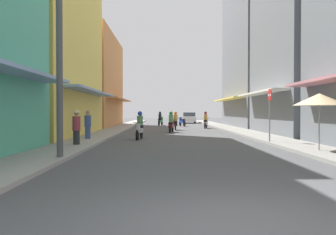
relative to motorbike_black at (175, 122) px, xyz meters
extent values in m
plane|color=#4C4C4F|center=(-0.03, -1.32, -0.70)|extent=(115.42, 115.42, 0.00)
cube|color=#9E9991|center=(-5.01, -1.32, -0.64)|extent=(1.98, 60.46, 0.12)
cube|color=gray|center=(4.94, -1.32, -0.64)|extent=(1.98, 60.46, 0.12)
cube|color=#EFD159|center=(-9.00, -6.74, 6.52)|extent=(6.00, 11.89, 14.45)
cube|color=#8CA5CC|center=(-5.50, -6.74, 2.10)|extent=(1.10, 10.70, 0.12)
cube|color=#D88C4C|center=(-9.00, 6.42, 3.96)|extent=(6.00, 12.95, 9.33)
cube|color=#D88C4C|center=(-5.50, 6.42, 2.10)|extent=(1.10, 11.66, 0.12)
cube|color=slate|center=(8.93, -5.77, 6.86)|extent=(6.00, 9.07, 15.13)
cube|color=silver|center=(5.43, -5.77, 2.10)|extent=(1.10, 8.16, 0.12)
cube|color=slate|center=(8.93, 5.41, 7.13)|extent=(6.00, 12.07, 15.66)
cube|color=#EFD159|center=(5.43, 5.41, 2.10)|extent=(1.10, 10.86, 0.12)
cylinder|color=black|center=(0.00, 0.65, -0.42)|extent=(0.08, 0.56, 0.56)
cylinder|color=black|center=(0.00, -0.60, -0.42)|extent=(0.08, 0.56, 0.56)
cube|color=black|center=(0.00, -0.02, -0.20)|extent=(0.28, 1.00, 0.24)
cube|color=black|center=(0.00, -0.22, 0.00)|extent=(0.28, 0.56, 0.14)
cylinder|color=black|center=(0.00, 0.53, 0.00)|extent=(0.28, 0.28, 0.45)
cylinder|color=black|center=(0.00, 0.53, 0.25)|extent=(0.55, 0.03, 0.03)
cylinder|color=#BF8C3F|center=(0.00, -0.17, 0.35)|extent=(0.34, 0.34, 0.55)
sphere|color=orange|center=(0.00, -0.17, 0.75)|extent=(0.26, 0.26, 0.26)
cylinder|color=black|center=(-1.20, 9.88, -0.42)|extent=(0.22, 0.56, 0.56)
cylinder|color=black|center=(-1.51, 8.66, -0.42)|extent=(0.22, 0.56, 0.56)
cube|color=#197233|center=(-1.37, 9.22, -0.20)|extent=(0.52, 1.04, 0.24)
cube|color=black|center=(-1.42, 9.03, 0.00)|extent=(0.41, 0.61, 0.14)
cylinder|color=#197233|center=(-1.23, 9.76, 0.00)|extent=(0.28, 0.28, 0.45)
cylinder|color=black|center=(-1.23, 9.76, 0.25)|extent=(0.54, 0.17, 0.03)
cylinder|color=#262628|center=(-1.40, 9.08, 0.35)|extent=(0.34, 0.34, 0.55)
sphere|color=black|center=(-1.40, 9.08, 0.75)|extent=(0.26, 0.26, 0.26)
cylinder|color=black|center=(-2.42, -9.86, -0.42)|extent=(0.14, 0.57, 0.56)
cylinder|color=black|center=(-2.28, -8.61, -0.42)|extent=(0.14, 0.57, 0.56)
cube|color=#B2B2B7|center=(-2.34, -9.19, -0.20)|extent=(0.39, 1.03, 0.24)
cube|color=black|center=(-2.32, -8.99, 0.00)|extent=(0.34, 0.59, 0.14)
cylinder|color=#B2B2B7|center=(-2.40, -9.73, 0.00)|extent=(0.28, 0.28, 0.45)
cylinder|color=black|center=(-2.40, -9.73, 0.25)|extent=(0.55, 0.09, 0.03)
cylinder|color=#598C59|center=(-2.32, -9.04, 0.35)|extent=(0.34, 0.34, 0.55)
sphere|color=#1E38B7|center=(-2.32, -9.04, 0.75)|extent=(0.26, 0.26, 0.26)
cylinder|color=black|center=(3.09, 3.61, -0.42)|extent=(0.22, 0.56, 0.56)
cylinder|color=black|center=(2.78, 2.40, -0.42)|extent=(0.22, 0.56, 0.56)
cube|color=silver|center=(2.92, 2.96, -0.20)|extent=(0.52, 1.04, 0.24)
cube|color=black|center=(2.87, 2.77, 0.00)|extent=(0.41, 0.61, 0.14)
cylinder|color=silver|center=(3.06, 3.49, 0.00)|extent=(0.28, 0.28, 0.45)
cylinder|color=black|center=(3.06, 3.49, 0.25)|extent=(0.54, 0.17, 0.03)
cylinder|color=#BF8C3F|center=(2.89, 2.81, 0.35)|extent=(0.34, 0.34, 0.55)
sphere|color=maroon|center=(2.89, 2.81, 0.75)|extent=(0.26, 0.26, 0.26)
cylinder|color=black|center=(0.79, 7.98, -0.42)|extent=(0.24, 0.56, 0.56)
cylinder|color=black|center=(1.17, 6.78, -0.42)|extent=(0.24, 0.56, 0.56)
cube|color=#1E38B7|center=(0.99, 7.33, -0.20)|extent=(0.57, 1.04, 0.24)
cube|color=black|center=(1.05, 7.14, 0.00)|extent=(0.44, 0.62, 0.14)
cylinder|color=#1E38B7|center=(0.83, 7.86, 0.00)|extent=(0.28, 0.28, 0.45)
cylinder|color=black|center=(0.83, 7.86, 0.25)|extent=(0.53, 0.19, 0.03)
cylinder|color=black|center=(-0.30, -2.49, -0.42)|extent=(0.18, 0.57, 0.56)
cylinder|color=black|center=(-0.52, -3.72, -0.42)|extent=(0.18, 0.57, 0.56)
cube|color=maroon|center=(-0.42, -3.16, -0.20)|extent=(0.45, 1.03, 0.24)
cube|color=black|center=(-0.46, -3.35, 0.00)|extent=(0.38, 0.60, 0.14)
cylinder|color=maroon|center=(-0.32, -2.62, 0.00)|extent=(0.28, 0.28, 0.45)
cylinder|color=black|center=(-0.32, -2.62, 0.25)|extent=(0.55, 0.13, 0.03)
cylinder|color=#598C59|center=(-0.45, -3.31, 0.35)|extent=(0.34, 0.34, 0.55)
sphere|color=#197233|center=(-0.45, -3.31, 0.75)|extent=(0.26, 0.26, 0.26)
cube|color=silver|center=(2.50, 17.39, -0.10)|extent=(2.05, 4.22, 0.70)
cube|color=#333D47|center=(2.49, 17.25, 0.45)|extent=(1.75, 2.21, 0.60)
cylinder|color=black|center=(1.84, 18.70, -0.38)|extent=(0.23, 0.65, 0.64)
cylinder|color=black|center=(3.34, 18.59, -0.38)|extent=(0.23, 0.65, 0.64)
cylinder|color=black|center=(1.66, 16.20, -0.38)|extent=(0.23, 0.65, 0.64)
cylinder|color=black|center=(3.16, 16.09, -0.38)|extent=(0.23, 0.65, 0.64)
cylinder|color=#334C8C|center=(-5.01, -10.26, -0.33)|extent=(0.28, 0.28, 0.74)
cylinder|color=#334C8C|center=(-5.01, -10.26, 0.35)|extent=(0.34, 0.34, 0.62)
sphere|color=#9E7256|center=(-5.01, -10.26, 0.80)|extent=(0.22, 0.22, 0.22)
cylinder|color=#262628|center=(-4.79, -13.36, -0.34)|extent=(0.28, 0.28, 0.73)
cylinder|color=#99333F|center=(-4.79, -13.36, 0.34)|extent=(0.34, 0.34, 0.62)
sphere|color=tan|center=(-4.79, -13.36, 0.79)|extent=(0.22, 0.22, 0.22)
cone|color=#D1B77A|center=(-4.79, -13.36, 0.89)|extent=(0.44, 0.44, 0.16)
cylinder|color=#99999E|center=(4.82, -15.59, 0.33)|extent=(0.05, 0.05, 2.06)
cone|color=beige|center=(4.82, -15.59, 1.31)|extent=(1.91, 1.91, 0.45)
cylinder|color=#4C4C4F|center=(-4.27, -17.34, 2.98)|extent=(0.20, 0.20, 7.37)
cylinder|color=gray|center=(4.10, -12.03, 0.60)|extent=(0.07, 0.07, 2.60)
cylinder|color=red|center=(4.10, -12.03, 1.65)|extent=(0.02, 0.60, 0.60)
cube|color=white|center=(4.10, -12.03, 1.65)|extent=(0.03, 0.40, 0.10)
camera|label=1|loc=(-0.97, -27.89, 0.85)|focal=35.56mm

